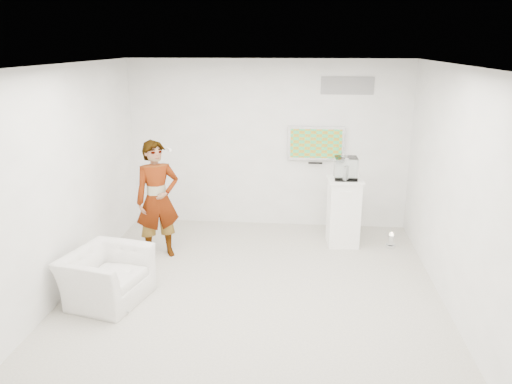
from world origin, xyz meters
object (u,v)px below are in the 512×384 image
person (158,200)px  floor_uplight (391,241)px  pedestal (343,212)px  tv (316,143)px  armchair (106,276)px

person → floor_uplight: (3.71, 0.65, -0.80)m
person → pedestal: bearing=-13.5°
tv → pedestal: (0.47, -0.84, -0.98)m
person → pedestal: 3.03m
armchair → floor_uplight: 4.53m
person → floor_uplight: bearing=-17.9°
tv → person: bearing=-147.1°
tv → person: 2.98m
tv → pedestal: 1.37m
person → floor_uplight: 3.85m
pedestal → floor_uplight: bearing=-7.1°
pedestal → person: bearing=-165.6°
armchair → tv: bearing=-28.0°
tv → floor_uplight: tv is taller
tv → armchair: (-2.74, -3.05, -1.21)m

